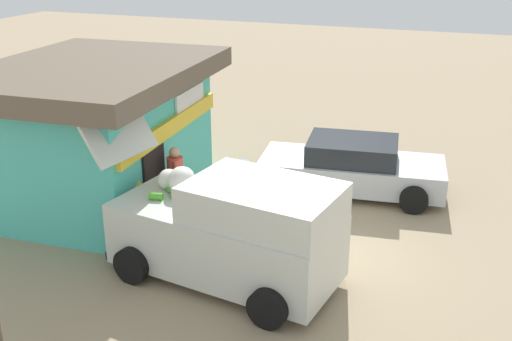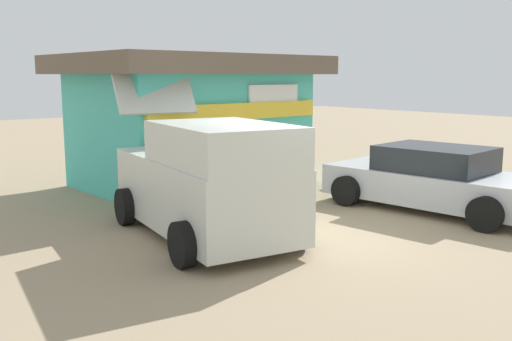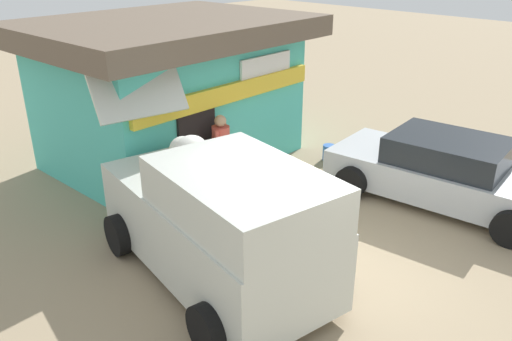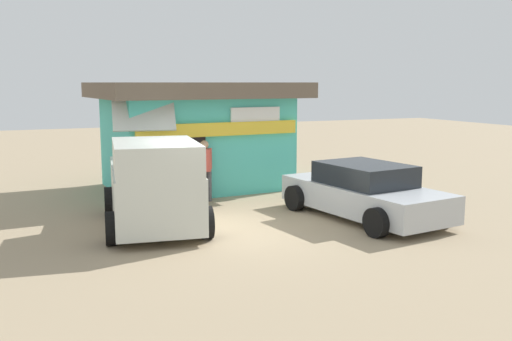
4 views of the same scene
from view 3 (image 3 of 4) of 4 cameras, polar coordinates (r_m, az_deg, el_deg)
ground_plane at (r=7.88m, az=7.77°, el=-11.56°), size 60.00×60.00×0.00m
storefront_bar at (r=11.51m, az=-9.43°, el=8.94°), size 5.97×4.74×3.12m
delivery_van at (r=7.32m, az=-4.25°, el=-5.42°), size 2.57×4.82×2.94m
parked_sedan at (r=10.33m, az=20.19°, el=-0.12°), size 2.55×4.45×1.27m
vendor_standing at (r=9.81m, az=-3.88°, el=2.31°), size 0.49×0.47×1.63m
customer_bending at (r=9.60m, az=-9.68°, el=0.95°), size 0.65×0.73×1.42m
unloaded_banana_pile at (r=10.18m, az=-13.59°, el=-2.28°), size 0.83×0.87×0.38m
paint_bucket at (r=11.84m, az=8.06°, el=1.98°), size 0.28×0.28×0.36m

